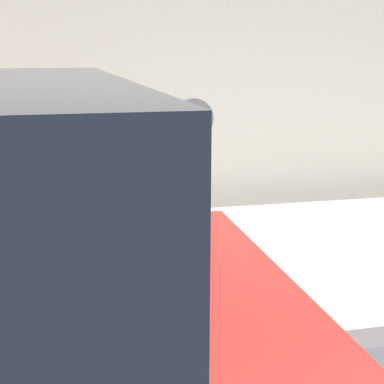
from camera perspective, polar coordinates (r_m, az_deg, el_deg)
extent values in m
cube|color=#9E9B96|center=(4.57, 3.54, -7.48)|extent=(24.00, 2.80, 0.14)
cylinder|color=slate|center=(3.14, 0.00, -7.39)|extent=(0.05, 0.05, 0.93)
cube|color=black|center=(2.97, 0.00, 3.78)|extent=(0.17, 0.12, 0.31)
cube|color=gray|center=(2.90, 0.26, 4.01)|extent=(0.09, 0.01, 0.11)
cylinder|color=slate|center=(2.93, 0.00, 7.89)|extent=(0.22, 0.09, 0.22)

